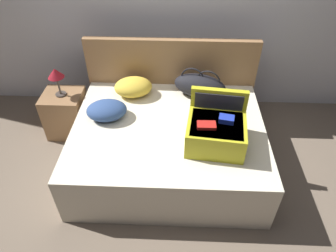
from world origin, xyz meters
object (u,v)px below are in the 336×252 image
at_px(hard_case_large, 216,130).
at_px(table_lamp, 56,75).
at_px(bed, 168,146).
at_px(duffel_bag, 200,86).
at_px(pillow_near_headboard, 107,110).
at_px(pillow_center_head, 133,87).
at_px(nightstand, 66,113).

bearing_deg(hard_case_large, table_lamp, 163.36).
distance_m(bed, duffel_bag, 0.74).
height_order(bed, pillow_near_headboard, pillow_near_headboard).
xyz_separation_m(duffel_bag, table_lamp, (-1.53, -0.03, 0.12)).
bearing_deg(pillow_center_head, pillow_near_headboard, -117.46).
bearing_deg(table_lamp, hard_case_large, -23.19).
distance_m(bed, table_lamp, 1.41).
distance_m(pillow_near_headboard, table_lamp, 0.73).
xyz_separation_m(duffel_bag, nightstand, (-1.53, -0.03, -0.41)).
bearing_deg(hard_case_large, bed, 161.16).
bearing_deg(bed, hard_case_large, -25.39).
height_order(pillow_near_headboard, pillow_center_head, pillow_center_head).
height_order(hard_case_large, pillow_center_head, hard_case_large).
bearing_deg(nightstand, table_lamp, -90.00).
bearing_deg(table_lamp, duffel_bag, 1.09).
distance_m(duffel_bag, pillow_near_headboard, 1.02).
distance_m(bed, pillow_center_head, 0.76).
distance_m(duffel_bag, table_lamp, 1.54).
relative_size(duffel_bag, table_lamp, 1.88).
bearing_deg(bed, pillow_center_head, 127.39).
distance_m(bed, hard_case_large, 0.64).
bearing_deg(nightstand, bed, -22.39).
height_order(bed, nightstand, bed).
relative_size(bed, pillow_center_head, 4.58).
bearing_deg(hard_case_large, nightstand, 163.36).
bearing_deg(hard_case_large, pillow_center_head, 145.23).
bearing_deg(pillow_center_head, table_lamp, -177.87).
relative_size(hard_case_large, nightstand, 1.05).
height_order(duffel_bag, nightstand, duffel_bag).
bearing_deg(bed, nightstand, 157.61).
height_order(pillow_center_head, nightstand, pillow_center_head).
bearing_deg(bed, pillow_near_headboard, 168.94).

